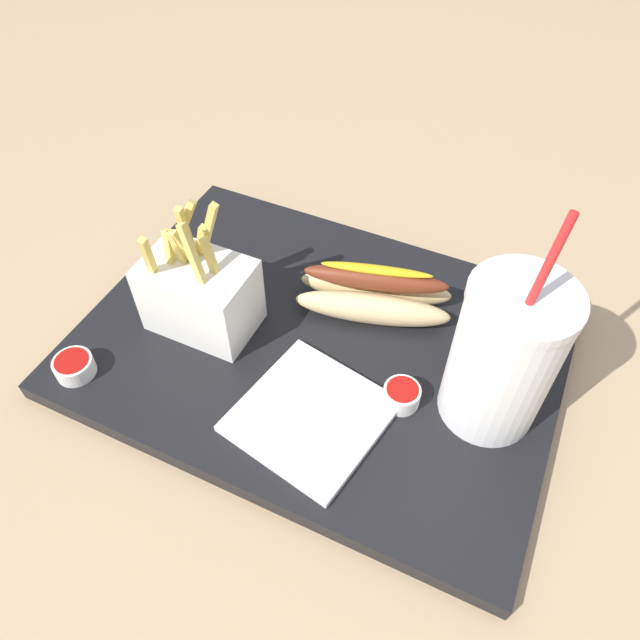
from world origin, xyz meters
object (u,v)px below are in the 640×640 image
at_px(hot_dog_1, 374,294).
at_px(napkin_stack, 311,416).
at_px(ketchup_cup_1, 402,395).
at_px(fries_basket, 200,293).
at_px(soda_cup, 504,357).
at_px(ketchup_cup_2, 74,366).

xyz_separation_m(hot_dog_1, napkin_stack, (-0.00, -0.15, -0.02)).
bearing_deg(ketchup_cup_1, hot_dog_1, 124.38).
distance_m(hot_dog_1, ketchup_cup_1, 0.12).
bearing_deg(fries_basket, napkin_stack, -21.42).
xyz_separation_m(fries_basket, ketchup_cup_1, (0.22, -0.01, -0.03)).
relative_size(fries_basket, hot_dog_1, 0.85).
relative_size(soda_cup, ketchup_cup_2, 5.95).
bearing_deg(napkin_stack, hot_dog_1, 89.37).
xyz_separation_m(fries_basket, ketchup_cup_2, (-0.08, -0.11, -0.03)).
bearing_deg(ketchup_cup_2, hot_dog_1, 40.83).
bearing_deg(ketchup_cup_1, ketchup_cup_2, -161.12).
bearing_deg(hot_dog_1, fries_basket, -149.36).
xyz_separation_m(ketchup_cup_2, napkin_stack, (0.23, 0.05, -0.01)).
bearing_deg(fries_basket, ketchup_cup_1, -1.97).
bearing_deg(soda_cup, ketchup_cup_1, -158.89).
height_order(hot_dog_1, napkin_stack, hot_dog_1).
relative_size(fries_basket, ketchup_cup_2, 3.83).
bearing_deg(fries_basket, ketchup_cup_2, -125.73).
bearing_deg(hot_dog_1, ketchup_cup_1, -55.62).
relative_size(ketchup_cup_1, ketchup_cup_2, 0.91).
height_order(soda_cup, ketchup_cup_2, soda_cup).
height_order(soda_cup, fries_basket, soda_cup).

